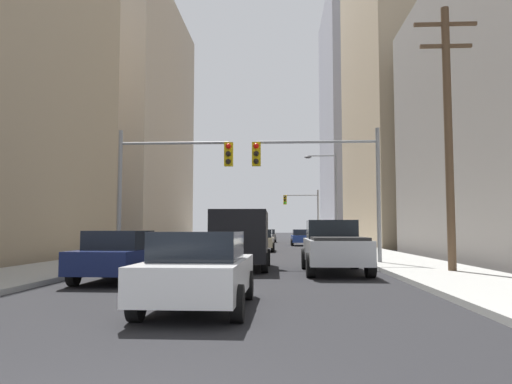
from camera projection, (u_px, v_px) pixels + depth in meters
name	position (u px, v px, depth m)	size (l,w,h in m)	color
sidewalk_left	(204.00, 243.00, 53.67)	(3.68, 160.00, 0.15)	#9E9E99
sidewalk_right	(331.00, 243.00, 52.98)	(3.68, 160.00, 0.15)	#9E9E99
pickup_truck_silver	(334.00, 247.00, 17.71)	(2.20, 5.41, 1.90)	#B7BABF
cargo_van_black	(242.00, 236.00, 19.32)	(2.16, 5.24, 2.26)	black
sedan_white	(199.00, 270.00, 9.62)	(1.95, 4.23, 1.52)	white
sedan_navy	(120.00, 255.00, 14.78)	(1.95, 4.25, 1.52)	#141E4C
sedan_beige	(261.00, 240.00, 34.35)	(1.95, 4.23, 1.52)	#C6B793
sedan_blue	(301.00, 237.00, 46.17)	(1.95, 4.23, 1.52)	navy
sedan_grey	(268.00, 236.00, 58.47)	(1.95, 4.25, 1.52)	slate
traffic_signal_near_left	(170.00, 172.00, 21.78)	(5.16, 0.44, 6.00)	gray
traffic_signal_near_right	(322.00, 171.00, 21.45)	(5.60, 0.44, 6.00)	gray
traffic_signal_far_right	(303.00, 207.00, 55.58)	(4.01, 0.44, 6.00)	gray
utility_pole_right	(448.00, 131.00, 17.10)	(2.20, 0.28, 9.44)	brown
street_lamp_right	(331.00, 191.00, 38.18)	(2.55, 0.32, 7.50)	gray
building_left_mid_office	(100.00, 123.00, 53.70)	(16.59, 23.33, 26.39)	#B7A893
building_right_mid_block	(432.00, 79.00, 48.70)	(15.05, 22.76, 32.83)	tan
building_right_far_highrise	(387.00, 118.00, 93.34)	(23.58, 28.20, 45.35)	#93939E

